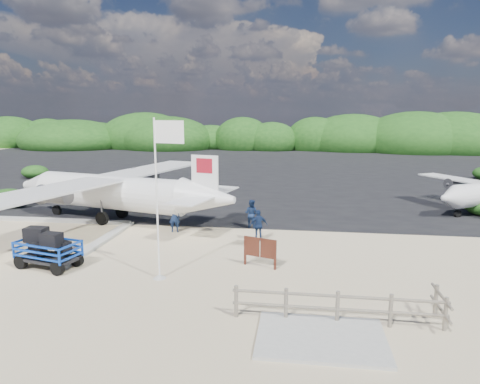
{
  "coord_description": "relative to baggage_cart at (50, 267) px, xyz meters",
  "views": [
    {
      "loc": [
        4.8,
        -16.96,
        6.11
      ],
      "look_at": [
        1.76,
        4.62,
        2.06
      ],
      "focal_mm": 32.0,
      "sensor_mm": 36.0,
      "label": 1
    }
  ],
  "objects": [
    {
      "name": "ground",
      "position": [
        5.05,
        1.89,
        0.0
      ],
      "size": [
        160.0,
        160.0,
        0.0
      ],
      "primitive_type": "plane",
      "color": "beige"
    },
    {
      "name": "asphalt_apron",
      "position": [
        5.05,
        31.89,
        0.0
      ],
      "size": [
        90.0,
        50.0,
        0.04
      ],
      "primitive_type": null,
      "color": "#B2B2B2",
      "rests_on": "ground"
    },
    {
      "name": "lagoon",
      "position": [
        -3.95,
        3.39,
        0.0
      ],
      "size": [
        9.0,
        7.0,
        0.4
      ],
      "primitive_type": null,
      "color": "#B2B2B2",
      "rests_on": "ground"
    },
    {
      "name": "walkway_pad",
      "position": [
        10.55,
        -4.11,
        0.0
      ],
      "size": [
        3.5,
        2.5,
        0.1
      ],
      "primitive_type": null,
      "color": "#B2B2B2",
      "rests_on": "ground"
    },
    {
      "name": "vegetation_band",
      "position": [
        5.05,
        56.89,
        0.0
      ],
      "size": [
        124.0,
        8.0,
        4.4
      ],
      "primitive_type": null,
      "color": "#B2B2B2",
      "rests_on": "ground"
    },
    {
      "name": "fence",
      "position": [
        11.05,
        -3.11,
        0.0
      ],
      "size": [
        6.4,
        2.0,
        1.1
      ],
      "primitive_type": null,
      "color": "#B2B2B2",
      "rests_on": "ground"
    },
    {
      "name": "baggage_cart",
      "position": [
        0.0,
        0.0,
        0.0
      ],
      "size": [
        2.91,
        2.08,
        1.32
      ],
      "primitive_type": null,
      "rotation": [
        0.0,
        0.0,
        -0.24
      ],
      "color": "blue",
      "rests_on": "ground"
    },
    {
      "name": "flagpole",
      "position": [
        4.75,
        -0.47,
        0.0
      ],
      "size": [
        1.28,
        0.78,
        5.95
      ],
      "primitive_type": null,
      "rotation": [
        0.0,
        0.0,
        -0.25
      ],
      "color": "white",
      "rests_on": "ground"
    },
    {
      "name": "signboard",
      "position": [
        8.36,
        1.24,
        0.0
      ],
      "size": [
        1.46,
        0.63,
        1.24
      ],
      "primitive_type": null,
      "rotation": [
        0.0,
        0.0,
        -0.34
      ],
      "color": "#512417",
      "rests_on": "ground"
    },
    {
      "name": "crew_a",
      "position": [
        3.48,
        5.75,
        0.79
      ],
      "size": [
        0.61,
        0.44,
        1.58
      ],
      "primitive_type": "imported",
      "rotation": [
        0.0,
        0.0,
        3.26
      ],
      "color": "#132348",
      "rests_on": "ground"
    },
    {
      "name": "crew_b",
      "position": [
        7.33,
        7.13,
        0.77
      ],
      "size": [
        0.9,
        0.8,
        1.55
      ],
      "primitive_type": "imported",
      "rotation": [
        0.0,
        0.0,
        2.81
      ],
      "color": "#132348",
      "rests_on": "ground"
    },
    {
      "name": "crew_c",
      "position": [
        7.95,
        4.79,
        0.77
      ],
      "size": [
        0.98,
        0.71,
        1.54
      ],
      "primitive_type": "imported",
      "rotation": [
        0.0,
        0.0,
        3.56
      ],
      "color": "#132348",
      "rests_on": "ground"
    },
    {
      "name": "aircraft_large",
      "position": [
        23.59,
        26.96,
        0.0
      ],
      "size": [
        20.73,
        20.73,
        5.1
      ],
      "primitive_type": null,
      "rotation": [
        0.0,
        0.0,
        2.89
      ],
      "color": "#B2B2B2",
      "rests_on": "ground"
    },
    {
      "name": "aircraft_small",
      "position": [
        -5.75,
        36.26,
        0.0
      ],
      "size": [
        10.84,
        10.84,
        2.85
      ],
      "primitive_type": null,
      "rotation": [
        0.0,
        0.0,
        3.68
      ],
      "color": "#B2B2B2",
      "rests_on": "ground"
    }
  ]
}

